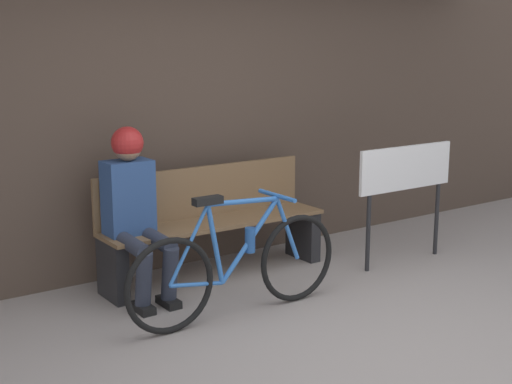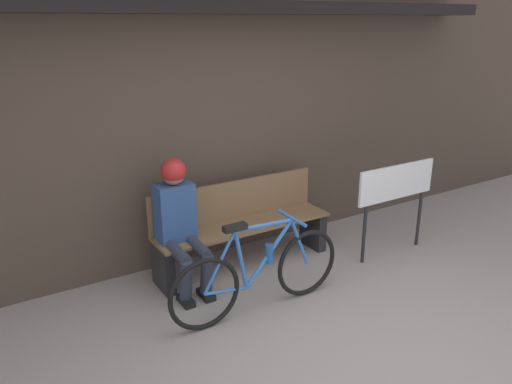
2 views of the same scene
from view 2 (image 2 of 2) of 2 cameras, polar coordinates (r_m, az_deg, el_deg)
ground_plane at (r=3.89m, az=12.04°, el=-19.28°), size 24.00×24.00×0.00m
storefront_wall at (r=5.02m, az=-5.30°, el=10.72°), size 12.00×0.56×3.20m
park_bench_near at (r=5.04m, az=-1.67°, el=-3.96°), size 1.85×0.42×0.86m
bicycle at (r=4.28m, az=0.35°, el=-9.30°), size 1.65×0.40×0.85m
person_seated at (r=4.55m, az=-8.80°, el=-2.78°), size 0.34×0.61×1.24m
signboard at (r=5.35m, az=15.74°, el=0.46°), size 1.02×0.04×0.99m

